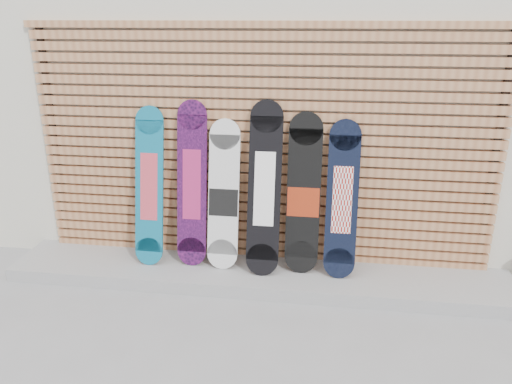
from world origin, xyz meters
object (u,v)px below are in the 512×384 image
(snowboard_1, at_px, (192,185))
(snowboard_3, at_px, (264,189))
(snowboard_2, at_px, (224,196))
(snowboard_5, at_px, (342,200))
(snowboard_4, at_px, (304,195))
(snowboard_0, at_px, (149,187))

(snowboard_1, xyz_separation_m, snowboard_3, (0.67, -0.05, 0.01))
(snowboard_2, height_order, snowboard_5, snowboard_5)
(snowboard_3, bearing_deg, snowboard_1, 175.71)
(snowboard_3, bearing_deg, snowboard_5, 2.05)
(snowboard_2, bearing_deg, snowboard_3, -5.27)
(snowboard_3, xyz_separation_m, snowboard_4, (0.35, 0.05, -0.06))
(snowboard_4, bearing_deg, snowboard_3, -172.01)
(snowboard_4, bearing_deg, snowboard_5, -4.02)
(snowboard_5, bearing_deg, snowboard_0, 179.90)
(snowboard_1, xyz_separation_m, snowboard_4, (1.02, -0.00, -0.05))
(snowboard_0, height_order, snowboard_5, snowboard_0)
(snowboard_4, bearing_deg, snowboard_2, -178.92)
(snowboard_0, xyz_separation_m, snowboard_2, (0.70, 0.01, -0.06))
(snowboard_0, relative_size, snowboard_2, 1.07)
(snowboard_2, relative_size, snowboard_4, 0.94)
(snowboard_0, bearing_deg, snowboard_5, -0.10)
(snowboard_3, xyz_separation_m, snowboard_5, (0.68, 0.02, -0.08))
(snowboard_2, relative_size, snowboard_3, 0.88)
(snowboard_0, relative_size, snowboard_5, 1.05)
(snowboard_1, bearing_deg, snowboard_3, -4.29)
(snowboard_2, distance_m, snowboard_5, 1.06)
(snowboard_1, xyz_separation_m, snowboard_2, (0.30, -0.02, -0.09))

